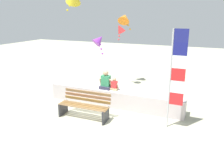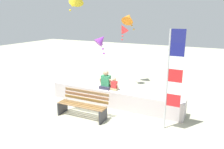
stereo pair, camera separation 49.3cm
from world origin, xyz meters
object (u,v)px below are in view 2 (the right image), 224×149
Objects in this scene: person_adult at (106,81)px; kite_red at (123,29)px; person_child at (114,85)px; kite_orange at (128,18)px; park_bench at (83,105)px; kite_purple at (101,40)px; flag_banner at (173,74)px.

kite_red reaches higher than person_adult.
kite_orange is at bearing 103.50° from person_child.
person_adult reaches higher than park_bench.
kite_orange is (0.36, 2.07, 0.88)m from kite_purple.
flag_banner is at bearing -21.09° from person_child.
kite_red reaches higher than person_child.
person_adult is 3.05m from kite_red.
person_adult is at bearing -83.11° from kite_orange.
kite_orange is at bearing 92.02° from kite_red.
kite_orange is (-3.05, 3.90, 1.52)m from flag_banner.
person_child is 0.58× the size of kite_red.
kite_orange is 0.79m from kite_red.
kite_red is at bearing 75.08° from kite_purple.
person_adult is (0.20, 1.31, 0.52)m from park_bench.
kite_red is at bearing 132.75° from flag_banner.
park_bench is 1.89× the size of kite_orange.
park_bench is 2.41× the size of person_adult.
kite_purple is (-1.08, 0.93, 1.58)m from person_child.
person_adult is 1.90m from kite_purple.
person_adult is 0.88× the size of kite_red.
person_adult is at bearing 161.52° from flag_banner.
kite_purple is at bearing -104.92° from kite_red.
park_bench is 5.19m from kite_orange.
flag_banner is 3.66× the size of kite_red.
park_bench is 2.13× the size of kite_red.
flag_banner is (2.68, -0.90, 0.85)m from person_adult.
park_bench is at bearing -113.19° from person_child.
person_child is at bearing -40.73° from kite_purple.
park_bench is 3.65× the size of person_child.
kite_purple reaches higher than person_child.
kite_red reaches higher than park_bench.
person_child is 2.13m from kite_purple.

